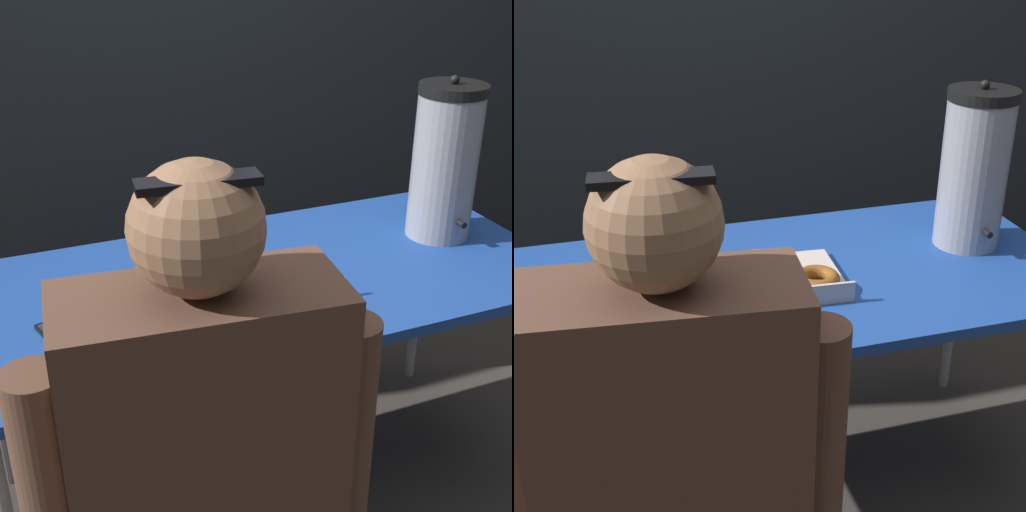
# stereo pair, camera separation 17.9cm
# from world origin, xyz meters

# --- Properties ---
(ground_plane) EXTENTS (12.00, 12.00, 0.00)m
(ground_plane) POSITION_xyz_m (0.00, 0.00, 0.00)
(ground_plane) COLOR #3D3833
(folding_table) EXTENTS (1.51, 0.72, 0.71)m
(folding_table) POSITION_xyz_m (0.00, 0.00, 0.67)
(folding_table) COLOR #1E479E
(folding_table) RESTS_ON ground
(donut_box) EXTENTS (0.52, 0.30, 0.05)m
(donut_box) POSITION_xyz_m (-0.13, -0.03, 0.74)
(donut_box) COLOR beige
(donut_box) RESTS_ON folding_table
(coffee_urn) EXTENTS (0.18, 0.21, 0.45)m
(coffee_urn) POSITION_xyz_m (0.55, 0.05, 0.93)
(coffee_urn) COLOR #939399
(coffee_urn) RESTS_ON folding_table
(cell_phone) EXTENTS (0.10, 0.15, 0.01)m
(cell_phone) POSITION_xyz_m (-0.54, -0.10, 0.72)
(cell_phone) COLOR black
(cell_phone) RESTS_ON folding_table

